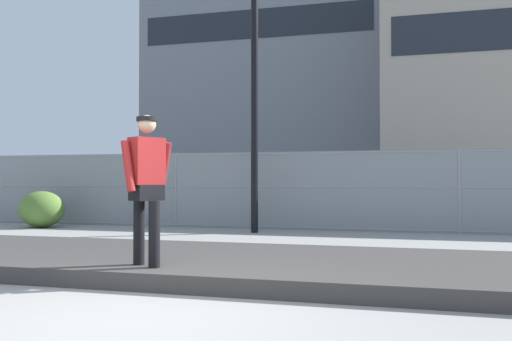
% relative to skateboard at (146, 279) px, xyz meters
% --- Properties ---
extents(ground_plane, '(120.00, 120.00, 0.00)m').
position_rel_skateboard_xyz_m(ground_plane, '(0.57, -1.50, -0.06)').
color(ground_plane, gray).
extents(gravel_berm, '(16.18, 3.02, 0.20)m').
position_rel_skateboard_xyz_m(gravel_berm, '(0.57, 1.04, 0.04)').
color(gravel_berm, '#3D3A38').
rests_on(gravel_berm, ground_plane).
extents(skateboard, '(0.80, 0.57, 0.07)m').
position_rel_skateboard_xyz_m(skateboard, '(0.00, 0.00, 0.00)').
color(skateboard, '#B22D2D').
rests_on(skateboard, ground_plane).
extents(skater, '(0.68, 0.62, 1.86)m').
position_rel_skateboard_xyz_m(skater, '(0.00, 0.00, 1.08)').
color(skater, gray).
rests_on(skater, skateboard).
extents(chain_fence, '(20.14, 0.06, 1.85)m').
position_rel_skateboard_xyz_m(chain_fence, '(0.57, 7.09, 0.88)').
color(chain_fence, gray).
rests_on(chain_fence, ground_plane).
extents(street_lamp, '(0.44, 0.44, 6.47)m').
position_rel_skateboard_xyz_m(street_lamp, '(-0.48, 6.23, 4.00)').
color(street_lamp, black).
rests_on(street_lamp, ground_plane).
extents(parked_car_near, '(4.52, 2.20, 1.66)m').
position_rel_skateboard_xyz_m(parked_car_near, '(-3.00, 9.68, 0.78)').
color(parked_car_near, '#B7BABF').
rests_on(parked_car_near, ground_plane).
extents(library_building, '(21.65, 15.91, 23.28)m').
position_rel_skateboard_xyz_m(library_building, '(-9.91, 47.45, 11.58)').
color(library_building, slate).
rests_on(library_building, ground_plane).
extents(shrub_left, '(1.17, 0.96, 0.90)m').
position_rel_skateboard_xyz_m(shrub_left, '(-5.93, 6.08, 0.39)').
color(shrub_left, '#567A33').
rests_on(shrub_left, ground_plane).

